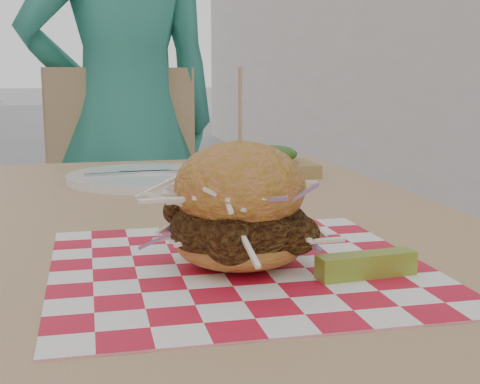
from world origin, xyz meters
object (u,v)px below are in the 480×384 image
(patio_table, at_px, (168,280))
(sandwich, at_px, (240,213))
(diner, at_px, (126,124))
(patio_chair, at_px, (119,217))

(patio_table, distance_m, sandwich, 0.26)
(diner, relative_size, patio_table, 1.33)
(patio_chair, bearing_deg, patio_table, -101.46)
(patio_table, height_order, sandwich, sandwich)
(diner, relative_size, patio_chair, 1.67)
(patio_table, height_order, patio_chair, patio_chair)
(diner, xyz_separation_m, sandwich, (0.03, -1.28, 0.01))
(patio_table, bearing_deg, sandwich, -78.45)
(patio_table, relative_size, patio_chair, 1.26)
(patio_chair, distance_m, sandwich, 1.21)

